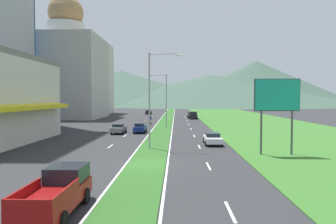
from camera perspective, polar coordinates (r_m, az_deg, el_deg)
The scene contains 39 objects.
ground_plane at distance 25.42m, azimuth -4.11°, elevation -9.93°, with size 600.00×600.00×0.00m, color #2D2D30.
grass_median at distance 84.90m, azimuth -0.10°, elevation -1.10°, with size 3.20×240.00×0.06m, color #2D6023.
grass_verge_right at distance 86.78m, azimuth 13.63°, elevation -1.09°, with size 24.00×240.00×0.06m, color #387028.
lane_dash_left_1 at distance 17.27m, azimuth -25.62°, elevation -16.26°, with size 0.16×2.80×0.01m, color silver.
lane_dash_left_2 at distance 26.07m, azimuth -15.57°, elevation -9.69°, with size 0.16×2.80×0.01m, color silver.
lane_dash_left_3 at distance 35.42m, azimuth -10.86°, elevation -6.39°, with size 0.16×2.80×0.01m, color silver.
lane_dash_left_4 at distance 44.97m, azimuth -8.16°, elevation -4.46°, with size 0.16×2.80×0.01m, color silver.
lane_dash_left_5 at distance 54.62m, azimuth -6.42°, elevation -3.20°, with size 0.16×2.80×0.01m, color silver.
lane_dash_left_6 at distance 64.32m, azimuth -5.20°, elevation -2.32°, with size 0.16×2.80×0.01m, color silver.
lane_dash_left_7 at distance 74.05m, azimuth -4.30°, elevation -1.67°, with size 0.16×2.80×0.01m, color silver.
lane_dash_left_8 at distance 83.80m, azimuth -3.62°, elevation -1.17°, with size 0.16×2.80×0.01m, color silver.
lane_dash_left_9 at distance 93.57m, azimuth -3.07°, elevation -0.77°, with size 0.16×2.80×0.01m, color silver.
lane_dash_right_1 at distance 15.74m, azimuth 11.66°, elevation -17.93°, with size 0.16×2.80×0.01m, color silver.
lane_dash_right_2 at distance 25.09m, azimuth 7.67°, elevation -10.10°, with size 0.16×2.80×0.01m, color silver.
lane_dash_right_3 at distance 34.70m, azimuth 5.94°, elevation -6.54°, with size 0.16×2.80×0.01m, color silver.
lane_dash_right_4 at distance 44.41m, azimuth 4.97°, elevation -4.53°, with size 0.16×2.80×0.01m, color silver.
lane_dash_right_5 at distance 54.15m, azimuth 4.35°, elevation -3.24°, with size 0.16×2.80×0.01m, color silver.
lane_dash_right_6 at distance 63.92m, azimuth 3.92°, elevation -2.34°, with size 0.16×2.80×0.01m, color silver.
lane_dash_right_7 at distance 73.71m, azimuth 3.61°, elevation -1.68°, with size 0.16×2.80×0.01m, color silver.
lane_dash_right_8 at distance 83.50m, azimuth 3.37°, elevation -1.18°, with size 0.16×2.80×0.01m, color silver.
lane_dash_right_9 at distance 93.30m, azimuth 3.18°, elevation -0.78°, with size 0.16×2.80×0.01m, color silver.
edge_line_median_left at distance 84.97m, azimuth -1.28°, elevation -1.11°, with size 0.16×240.00×0.01m, color silver.
edge_line_median_right at distance 84.87m, azimuth 1.08°, elevation -1.11°, with size 0.16×240.00×0.01m, color silver.
domed_building at distance 89.55m, azimuth -18.60°, elevation 7.52°, with size 19.34×19.34×33.95m.
midrise_colored at distance 111.48m, azimuth -15.45°, elevation 6.04°, with size 17.12×17.12×24.74m, color beige.
hill_far_left at distance 279.84m, azimuth -8.98°, elevation 4.59°, with size 206.68×206.68×30.71m, color #3D5647.
hill_far_center at distance 271.74m, azimuth 8.17°, elevation 4.20°, with size 238.29×238.29×26.38m, color #3D5647.
hill_far_right at distance 300.70m, azimuth 16.25°, elevation 5.38°, with size 171.90×171.90×41.16m, color #3D5647.
street_lamp_near at distance 32.97m, azimuth -2.91°, elevation 3.47°, with size 3.50×0.54×10.46m.
street_lamp_mid at distance 55.71m, azimuth -0.69°, elevation 2.83°, with size 3.39×0.51×9.94m.
billboard_roadside at distance 30.89m, azimuth 19.94°, elevation 2.37°, with size 4.41×0.28×7.41m.
car_0 at distance 86.77m, azimuth 4.28°, elevation -0.51°, with size 1.87×4.10×1.60m.
car_1 at distance 36.60m, azimuth 8.42°, elevation -4.96°, with size 2.02×4.52×1.37m.
car_2 at distance 48.57m, azimuth -5.31°, elevation -2.98°, with size 1.88×4.29×1.56m.
car_3 at distance 48.12m, azimuth -9.33°, elevation -3.08°, with size 1.94×4.75×1.51m.
car_4 at distance 103.74m, azimuth -3.70°, elevation -0.01°, with size 2.01×4.51×1.49m.
pickup_truck_0 at distance 15.97m, azimuth -20.09°, elevation -14.04°, with size 2.18×5.40×2.00m.
pickup_truck_1 at distance 81.00m, azimuth 4.76°, elevation -0.61°, with size 2.18×5.40×2.00m.
motorcycle_rider at distance 64.20m, azimuth -3.30°, elevation -1.66°, with size 0.36×2.00×1.80m.
Camera 1 is at (2.47, -24.69, 5.52)m, focal length 32.25 mm.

